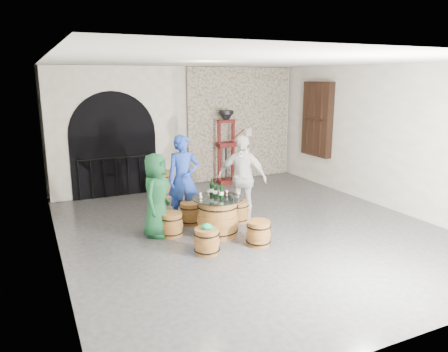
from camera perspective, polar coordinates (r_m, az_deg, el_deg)
name	(u,v)px	position (r m, az deg, el deg)	size (l,w,h in m)	color
ground	(249,228)	(8.49, 3.36, -6.98)	(8.00, 8.00, 0.00)	#313134
wall_back	(180,127)	(11.71, -5.96, 6.62)	(8.00, 8.00, 0.00)	beige
wall_front	(430,204)	(5.04, 25.91, -3.39)	(8.00, 8.00, 0.00)	beige
wall_left	(53,164)	(7.12, -22.06, 1.50)	(8.00, 8.00, 0.00)	beige
wall_right	(387,137)	(10.22, 21.08, 4.86)	(8.00, 8.00, 0.00)	beige
ceiling	(251,61)	(7.98, 3.68, 15.15)	(8.00, 8.00, 0.00)	beige
stone_facing_panel	(239,124)	(12.37, 2.08, 7.03)	(3.20, 0.12, 3.18)	#AFA28B
arched_opening	(111,132)	(10.98, -14.94, 5.72)	(3.10, 0.60, 3.19)	beige
shuttered_window	(317,119)	(11.89, 12.40, 7.46)	(0.23, 1.10, 2.00)	black
barrel_table	(218,217)	(7.99, -0.84, -5.50)	(0.95, 0.95, 0.73)	brown
barrel_stool_left	(172,224)	(8.08, -7.07, -6.47)	(0.44, 0.44, 0.44)	brown
barrel_stool_far	(190,213)	(8.69, -4.56, -5.00)	(0.44, 0.44, 0.44)	brown
barrel_stool_right	(238,211)	(8.77, 1.91, -4.78)	(0.44, 0.44, 0.44)	brown
barrel_stool_near_right	(259,233)	(7.62, 4.67, -7.65)	(0.44, 0.44, 0.44)	brown
barrel_stool_near_left	(207,241)	(7.25, -2.32, -8.74)	(0.44, 0.44, 0.44)	brown
green_cap	(207,227)	(7.15, -2.31, -6.80)	(0.23, 0.18, 0.10)	#0D9155
person_green	(156,195)	(7.95, -9.11, -2.57)	(0.77, 0.50, 1.58)	#124022
person_blue	(183,179)	(8.67, -5.48, -0.37)	(0.66, 0.43, 1.80)	#1B3798
person_white	(242,178)	(8.74, 2.42, -0.28)	(1.04, 0.43, 1.78)	beige
wine_bottle_left	(215,190)	(7.90, -1.16, -1.93)	(0.08, 0.08, 0.32)	black
wine_bottle_center	(221,192)	(7.80, -0.36, -2.11)	(0.08, 0.08, 0.32)	black
wine_bottle_right	(212,189)	(8.01, -1.68, -1.72)	(0.08, 0.08, 0.32)	black
tasting_glass_a	(201,198)	(7.68, -3.12, -3.02)	(0.05, 0.05, 0.10)	#BC5E24
tasting_glass_b	(227,193)	(8.04, 0.38, -2.26)	(0.05, 0.05, 0.10)	#BC5E24
tasting_glass_c	(208,193)	(8.04, -2.11, -2.27)	(0.05, 0.05, 0.10)	#BC5E24
tasting_glass_d	(220,193)	(8.05, -0.60, -2.24)	(0.05, 0.05, 0.10)	#BC5E24
tasting_glass_e	(238,194)	(7.93, 1.93, -2.50)	(0.05, 0.05, 0.10)	#BC5E24
tasting_glass_f	(200,195)	(7.87, -3.21, -2.62)	(0.05, 0.05, 0.10)	#BC5E24
side_barrel	(162,184)	(10.64, -8.34, -1.07)	(0.50, 0.50, 0.66)	brown
corking_press	(226,141)	(11.77, 0.30, 4.68)	(0.83, 0.46, 2.03)	#4A100C
control_box	(248,132)	(12.44, 3.27, 5.89)	(0.18, 0.10, 0.22)	silver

